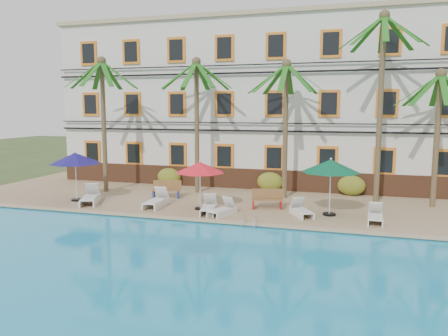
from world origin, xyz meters
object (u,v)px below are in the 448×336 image
(palm_b, at_px, (197,107))
(palm_c, at_px, (286,109))
(palm_d, at_px, (381,85))
(lounger_c, at_px, (209,207))
(umbrella_green, at_px, (331,166))
(lounger_b, at_px, (157,201))
(umbrella_blue, at_px, (75,158))
(lounger_a, at_px, (90,197))
(lounger_e, at_px, (301,210))
(palm_e, at_px, (438,118))
(palm_a, at_px, (103,106))
(lounger_f, at_px, (375,216))
(umbrella_red, at_px, (200,168))
(pool_ladder, at_px, (250,225))
(bench_left, at_px, (166,189))
(bench_right, at_px, (267,199))
(lounger_d, at_px, (223,210))

(palm_b, distance_m, palm_c, 4.98)
(palm_d, distance_m, lounger_c, 10.05)
(umbrella_green, height_order, lounger_b, umbrella_green)
(umbrella_blue, height_order, lounger_a, umbrella_blue)
(umbrella_green, distance_m, lounger_e, 2.34)
(umbrella_blue, bearing_deg, palm_e, 11.74)
(palm_a, xyz_separation_m, lounger_a, (1.00, -3.09, -4.57))
(lounger_a, bearing_deg, lounger_f, 0.61)
(lounger_a, xyz_separation_m, lounger_c, (6.34, -0.23, -0.04))
(lounger_b, bearing_deg, umbrella_blue, 178.38)
(lounger_a, bearing_deg, lounger_e, 2.24)
(lounger_b, bearing_deg, umbrella_green, 4.42)
(palm_e, bearing_deg, lounger_e, -148.64)
(palm_d, xyz_separation_m, lounger_e, (-3.28, -3.27, -5.60))
(umbrella_red, bearing_deg, palm_a, 157.76)
(palm_d, relative_size, pool_ladder, 12.50)
(palm_a, xyz_separation_m, lounger_f, (14.55, -2.95, -4.62))
(umbrella_green, distance_m, lounger_c, 5.75)
(umbrella_green, distance_m, lounger_f, 2.83)
(umbrella_blue, height_order, lounger_f, umbrella_blue)
(lounger_a, bearing_deg, pool_ladder, -11.71)
(palm_a, xyz_separation_m, palm_b, (5.15, 1.18, -0.04))
(lounger_c, bearing_deg, umbrella_blue, 175.21)
(palm_a, height_order, pool_ladder, palm_a)
(palm_c, height_order, bench_left, palm_c)
(palm_e, height_order, lounger_c, palm_e)
(lounger_b, relative_size, bench_right, 1.24)
(lounger_d, distance_m, bench_left, 4.88)
(lounger_d, xyz_separation_m, bench_left, (-3.98, 2.81, 0.22))
(lounger_a, height_order, lounger_b, lounger_a)
(palm_d, xyz_separation_m, umbrella_red, (-8.00, -3.34, -3.87))
(palm_a, relative_size, lounger_d, 4.38)
(palm_d, bearing_deg, palm_c, 174.30)
(palm_e, height_order, lounger_d, palm_e)
(palm_a, height_order, umbrella_green, palm_a)
(umbrella_blue, distance_m, umbrella_red, 6.79)
(umbrella_blue, bearing_deg, lounger_e, 0.10)
(lounger_b, bearing_deg, lounger_f, -0.65)
(palm_c, height_order, lounger_c, palm_c)
(bench_right, bearing_deg, lounger_f, -14.93)
(umbrella_green, xyz_separation_m, lounger_a, (-11.64, -0.89, -1.89))
(palm_d, height_order, lounger_a, palm_d)
(lounger_c, relative_size, pool_ladder, 2.49)
(lounger_f, bearing_deg, palm_a, 168.54)
(lounger_a, relative_size, lounger_f, 1.26)
(umbrella_green, height_order, bench_left, umbrella_green)
(palm_a, xyz_separation_m, palm_c, (10.12, 1.05, -0.20))
(palm_e, height_order, bench_right, palm_e)
(lounger_a, height_order, lounger_f, lounger_a)
(bench_right, bearing_deg, bench_left, 170.66)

